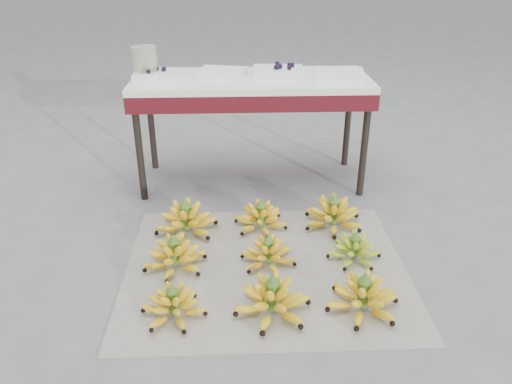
{
  "coord_description": "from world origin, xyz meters",
  "views": [
    {
      "loc": [
        -0.14,
        -1.85,
        1.31
      ],
      "look_at": [
        -0.05,
        0.22,
        0.27
      ],
      "focal_mm": 35.0,
      "sensor_mm": 36.0,
      "label": 1
    }
  ],
  "objects_px": {
    "bunch_back_right": "(333,215)",
    "vendor_table": "(251,90)",
    "bunch_mid_center": "(268,254)",
    "tray_right": "(279,71)",
    "tray_left": "(223,73)",
    "tray_far_right": "(339,74)",
    "bunch_back_center": "(261,218)",
    "bunch_front_center": "(273,300)",
    "bunch_mid_left": "(175,256)",
    "bunch_mid_right": "(354,250)",
    "bunch_back_left": "(186,220)",
    "glass_jar": "(145,62)",
    "newspaper_mat": "(266,268)",
    "bunch_front_right": "(363,297)",
    "bunch_front_left": "(173,305)",
    "tray_far_left": "(157,75)"
  },
  "relations": [
    {
      "from": "vendor_table",
      "to": "tray_right",
      "type": "distance_m",
      "value": 0.19
    },
    {
      "from": "bunch_back_left",
      "to": "tray_right",
      "type": "xyz_separation_m",
      "value": [
        0.5,
        0.64,
        0.59
      ]
    },
    {
      "from": "bunch_mid_center",
      "to": "tray_right",
      "type": "height_order",
      "value": "tray_right"
    },
    {
      "from": "bunch_front_center",
      "to": "bunch_mid_left",
      "type": "height_order",
      "value": "bunch_front_center"
    },
    {
      "from": "bunch_front_center",
      "to": "bunch_back_center",
      "type": "relative_size",
      "value": 1.08
    },
    {
      "from": "bunch_front_right",
      "to": "glass_jar",
      "type": "distance_m",
      "value": 1.72
    },
    {
      "from": "bunch_mid_center",
      "to": "vendor_table",
      "type": "bearing_deg",
      "value": 117.13
    },
    {
      "from": "newspaper_mat",
      "to": "vendor_table",
      "type": "distance_m",
      "value": 1.09
    },
    {
      "from": "tray_far_right",
      "to": "glass_jar",
      "type": "height_order",
      "value": "glass_jar"
    },
    {
      "from": "bunch_mid_center",
      "to": "bunch_mid_right",
      "type": "bearing_deg",
      "value": 27.22
    },
    {
      "from": "bunch_back_left",
      "to": "bunch_back_center",
      "type": "height_order",
      "value": "bunch_back_left"
    },
    {
      "from": "tray_left",
      "to": "bunch_back_left",
      "type": "bearing_deg",
      "value": -106.5
    },
    {
      "from": "tray_far_left",
      "to": "bunch_front_left",
      "type": "bearing_deg",
      "value": -81.88
    },
    {
      "from": "bunch_mid_left",
      "to": "tray_far_left",
      "type": "relative_size",
      "value": 1.27
    },
    {
      "from": "bunch_front_center",
      "to": "glass_jar",
      "type": "distance_m",
      "value": 1.55
    },
    {
      "from": "bunch_front_left",
      "to": "bunch_mid_center",
      "type": "height_order",
      "value": "bunch_front_left"
    },
    {
      "from": "bunch_back_right",
      "to": "vendor_table",
      "type": "height_order",
      "value": "vendor_table"
    },
    {
      "from": "bunch_mid_right",
      "to": "bunch_front_left",
      "type": "bearing_deg",
      "value": -150.84
    },
    {
      "from": "bunch_front_center",
      "to": "glass_jar",
      "type": "bearing_deg",
      "value": 129.54
    },
    {
      "from": "bunch_mid_center",
      "to": "tray_left",
      "type": "xyz_separation_m",
      "value": [
        -0.2,
        0.93,
        0.6
      ]
    },
    {
      "from": "bunch_front_left",
      "to": "bunch_mid_center",
      "type": "xyz_separation_m",
      "value": [
        0.39,
        0.34,
        -0.0
      ]
    },
    {
      "from": "bunch_mid_right",
      "to": "glass_jar",
      "type": "bearing_deg",
      "value": 143.4
    },
    {
      "from": "bunch_front_left",
      "to": "vendor_table",
      "type": "relative_size",
      "value": 0.24
    },
    {
      "from": "vendor_table",
      "to": "glass_jar",
      "type": "bearing_deg",
      "value": 178.91
    },
    {
      "from": "tray_right",
      "to": "tray_far_right",
      "type": "bearing_deg",
      "value": -10.46
    },
    {
      "from": "bunch_front_center",
      "to": "bunch_mid_left",
      "type": "xyz_separation_m",
      "value": [
        -0.41,
        0.33,
        -0.0
      ]
    },
    {
      "from": "bunch_mid_center",
      "to": "bunch_back_right",
      "type": "relative_size",
      "value": 1.03
    },
    {
      "from": "bunch_mid_left",
      "to": "bunch_mid_right",
      "type": "xyz_separation_m",
      "value": [
        0.81,
        0.03,
        -0.01
      ]
    },
    {
      "from": "bunch_mid_left",
      "to": "bunch_back_center",
      "type": "xyz_separation_m",
      "value": [
        0.4,
        0.33,
        -0.0
      ]
    },
    {
      "from": "newspaper_mat",
      "to": "vendor_table",
      "type": "relative_size",
      "value": 0.94
    },
    {
      "from": "tray_right",
      "to": "bunch_back_center",
      "type": "bearing_deg",
      "value": -101.97
    },
    {
      "from": "tray_far_right",
      "to": "glass_jar",
      "type": "xyz_separation_m",
      "value": [
        -1.07,
        0.04,
        0.06
      ]
    },
    {
      "from": "newspaper_mat",
      "to": "bunch_back_center",
      "type": "bearing_deg",
      "value": 90.96
    },
    {
      "from": "bunch_front_center",
      "to": "bunch_front_right",
      "type": "distance_m",
      "value": 0.36
    },
    {
      "from": "bunch_front_right",
      "to": "bunch_back_right",
      "type": "height_order",
      "value": "bunch_back_right"
    },
    {
      "from": "bunch_back_right",
      "to": "tray_left",
      "type": "relative_size",
      "value": 1.11
    },
    {
      "from": "bunch_mid_right",
      "to": "glass_jar",
      "type": "height_order",
      "value": "glass_jar"
    },
    {
      "from": "bunch_front_center",
      "to": "bunch_back_right",
      "type": "bearing_deg",
      "value": 74.62
    },
    {
      "from": "bunch_back_left",
      "to": "newspaper_mat",
      "type": "bearing_deg",
      "value": -34.87
    },
    {
      "from": "bunch_front_center",
      "to": "bunch_mid_left",
      "type": "relative_size",
      "value": 1.13
    },
    {
      "from": "bunch_mid_center",
      "to": "bunch_back_left",
      "type": "xyz_separation_m",
      "value": [
        -0.39,
        0.3,
        0.01
      ]
    },
    {
      "from": "bunch_back_right",
      "to": "tray_far_right",
      "type": "relative_size",
      "value": 1.1
    },
    {
      "from": "tray_right",
      "to": "tray_far_right",
      "type": "xyz_separation_m",
      "value": [
        0.33,
        -0.06,
        -0.0
      ]
    },
    {
      "from": "bunch_front_right",
      "to": "tray_right",
      "type": "distance_m",
      "value": 1.42
    },
    {
      "from": "newspaper_mat",
      "to": "tray_far_right",
      "type": "height_order",
      "value": "tray_far_right"
    },
    {
      "from": "bunch_front_right",
      "to": "bunch_back_center",
      "type": "bearing_deg",
      "value": 124.97
    },
    {
      "from": "bunch_front_left",
      "to": "bunch_front_right",
      "type": "xyz_separation_m",
      "value": [
        0.74,
        0.01,
        0.01
      ]
    },
    {
      "from": "tray_far_right",
      "to": "bunch_mid_center",
      "type": "bearing_deg",
      "value": -116.95
    },
    {
      "from": "bunch_mid_left",
      "to": "tray_far_right",
      "type": "relative_size",
      "value": 1.1
    },
    {
      "from": "bunch_mid_right",
      "to": "bunch_front_center",
      "type": "bearing_deg",
      "value": -133.79
    }
  ]
}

